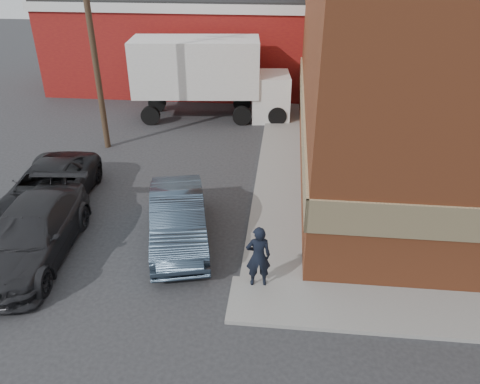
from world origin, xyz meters
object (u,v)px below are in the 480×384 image
(man, at_px, (258,256))
(suv_b, at_px, (32,234))
(suv_a, at_px, (49,188))
(utility_pole, at_px, (93,43))
(sedan, at_px, (178,219))
(box_truck, at_px, (212,74))
(warehouse, at_px, (184,40))

(man, relative_size, suv_b, 0.34)
(man, bearing_deg, suv_a, -33.98)
(suv_b, bearing_deg, utility_pole, 90.79)
(sedan, bearing_deg, box_truck, 79.39)
(utility_pole, distance_m, sedan, 9.61)
(man, distance_m, box_truck, 14.24)
(man, relative_size, sedan, 0.39)
(utility_pole, relative_size, suv_a, 1.65)
(utility_pole, height_order, box_truck, utility_pole)
(utility_pole, bearing_deg, warehouse, 82.23)
(suv_a, bearing_deg, man, -30.55)
(warehouse, bearing_deg, man, -72.88)
(sedan, height_order, suv_b, suv_b)
(suv_b, relative_size, box_truck, 0.65)
(warehouse, relative_size, utility_pole, 1.81)
(warehouse, xyz_separation_m, man, (6.24, -20.25, -1.75))
(warehouse, height_order, suv_b, warehouse)
(warehouse, distance_m, box_truck, 7.09)
(warehouse, relative_size, suv_b, 2.90)
(utility_pole, xyz_separation_m, suv_a, (-0.07, -5.56, -3.99))
(warehouse, bearing_deg, suv_b, -92.04)
(suv_a, bearing_deg, utility_pole, 84.00)
(utility_pole, bearing_deg, box_truck, 46.23)
(warehouse, distance_m, man, 21.26)
(utility_pole, height_order, suv_a, utility_pole)
(utility_pole, bearing_deg, man, -50.09)
(suv_a, relative_size, box_truck, 0.63)
(man, xyz_separation_m, box_truck, (-3.42, 13.75, 1.35))
(man, xyz_separation_m, suv_b, (-6.93, 0.75, -0.25))
(utility_pole, distance_m, man, 12.61)
(warehouse, height_order, man, warehouse)
(warehouse, relative_size, man, 8.67)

